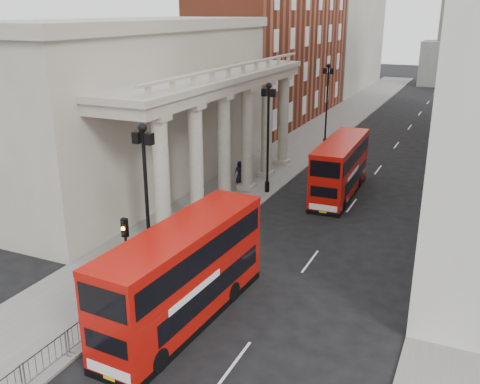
{
  "coord_description": "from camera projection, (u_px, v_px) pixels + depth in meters",
  "views": [
    {
      "loc": [
        13.67,
        -16.38,
        13.4
      ],
      "look_at": [
        0.96,
        11.54,
        2.94
      ],
      "focal_mm": 40.0,
      "sensor_mm": 36.0,
      "label": 1
    }
  ],
  "objects": [
    {
      "name": "ground",
      "position": [
        113.0,
        327.0,
        23.8
      ],
      "size": [
        260.0,
        260.0,
        0.0
      ],
      "primitive_type": "plane",
      "color": "black",
      "rests_on": "ground"
    },
    {
      "name": "sidewalk_west",
      "position": [
        282.0,
        158.0,
        50.8
      ],
      "size": [
        6.0,
        140.0,
        0.12
      ],
      "primitive_type": "cube",
      "color": "slate",
      "rests_on": "ground"
    },
    {
      "name": "sidewalk_east",
      "position": [
        469.0,
        180.0,
        44.32
      ],
      "size": [
        3.0,
        140.0,
        0.12
      ],
      "primitive_type": "cube",
      "color": "slate",
      "rests_on": "ground"
    },
    {
      "name": "kerb",
      "position": [
        312.0,
        161.0,
        49.63
      ],
      "size": [
        0.2,
        140.0,
        0.14
      ],
      "primitive_type": "cube",
      "color": "slate",
      "rests_on": "ground"
    },
    {
      "name": "portico_building",
      "position": [
        140.0,
        111.0,
        41.48
      ],
      "size": [
        9.0,
        28.0,
        12.0
      ],
      "primitive_type": "cube",
      "color": "gray",
      "rests_on": "ground"
    },
    {
      "name": "brick_building",
      "position": [
        278.0,
        31.0,
        65.71
      ],
      "size": [
        9.0,
        32.0,
        22.0
      ],
      "primitive_type": "cube",
      "color": "maroon",
      "rests_on": "ground"
    },
    {
      "name": "west_building_far",
      "position": [
        342.0,
        31.0,
        93.59
      ],
      "size": [
        9.0,
        30.0,
        20.0
      ],
      "primitive_type": "cube",
      "color": "gray",
      "rests_on": "ground"
    },
    {
      "name": "lamp_post_south",
      "position": [
        146.0,
        195.0,
        25.89
      ],
      "size": [
        1.05,
        0.44,
        8.32
      ],
      "color": "black",
      "rests_on": "sidewalk_west"
    },
    {
      "name": "lamp_post_mid",
      "position": [
        268.0,
        131.0,
        39.67
      ],
      "size": [
        1.05,
        0.44,
        8.32
      ],
      "color": "black",
      "rests_on": "sidewalk_west"
    },
    {
      "name": "lamp_post_north",
      "position": [
        327.0,
        100.0,
        53.46
      ],
      "size": [
        1.05,
        0.44,
        8.32
      ],
      "color": "black",
      "rests_on": "sidewalk_west"
    },
    {
      "name": "traffic_light",
      "position": [
        126.0,
        245.0,
        24.7
      ],
      "size": [
        0.28,
        0.33,
        4.3
      ],
      "color": "black",
      "rests_on": "sidewalk_west"
    },
    {
      "name": "crowd_barriers",
      "position": [
        135.0,
        290.0,
        25.63
      ],
      "size": [
        0.5,
        18.75,
        1.1
      ],
      "color": "gray",
      "rests_on": "sidewalk_west"
    },
    {
      "name": "bus_near",
      "position": [
        184.0,
        273.0,
        23.72
      ],
      "size": [
        3.1,
        10.57,
        4.51
      ],
      "rotation": [
        0.0,
        0.0,
        -0.06
      ],
      "color": "#AA0E07",
      "rests_on": "ground"
    },
    {
      "name": "bus_far",
      "position": [
        340.0,
        167.0,
        40.24
      ],
      "size": [
        2.66,
        9.9,
        4.24
      ],
      "rotation": [
        0.0,
        0.0,
        0.03
      ],
      "color": "#B40E08",
      "rests_on": "ground"
    },
    {
      "name": "pedestrian_a",
      "position": [
        203.0,
        202.0,
        36.73
      ],
      "size": [
        0.62,
        0.45,
        1.59
      ],
      "primitive_type": "imported",
      "rotation": [
        0.0,
        0.0,
        0.12
      ],
      "color": "black",
      "rests_on": "sidewalk_west"
    },
    {
      "name": "pedestrian_b",
      "position": [
        226.0,
        179.0,
        41.59
      ],
      "size": [
        0.84,
        0.67,
        1.65
      ],
      "primitive_type": "imported",
      "rotation": [
        0.0,
        0.0,
        3.2
      ],
      "color": "black",
      "rests_on": "sidewalk_west"
    },
    {
      "name": "pedestrian_c",
      "position": [
        240.0,
        172.0,
        43.08
      ],
      "size": [
        0.96,
        0.7,
        1.8
      ],
      "primitive_type": "imported",
      "rotation": [
        0.0,
        0.0,
        6.44
      ],
      "color": "black",
      "rests_on": "sidewalk_west"
    }
  ]
}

